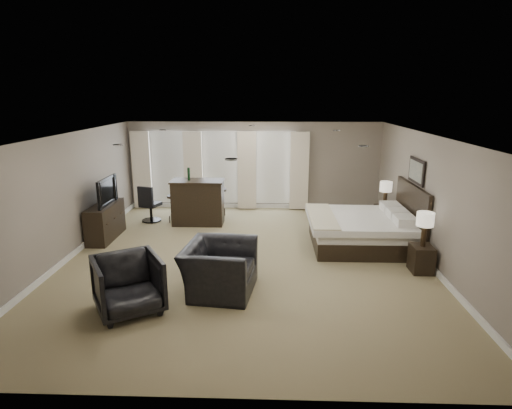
{
  "coord_description": "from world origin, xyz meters",
  "views": [
    {
      "loc": [
        0.51,
        -8.43,
        3.39
      ],
      "look_at": [
        0.2,
        0.4,
        1.1
      ],
      "focal_mm": 30.0,
      "sensor_mm": 36.0,
      "label": 1
    }
  ],
  "objects_px": {
    "lamp_near": "(424,229)",
    "tv": "(104,202)",
    "desk_chair": "(150,203)",
    "armchair_far": "(128,282)",
    "bed": "(362,216)",
    "bar_stool_left": "(174,209)",
    "dresser": "(105,222)",
    "lamp_far": "(385,194)",
    "armchair_near": "(219,260)",
    "bar_counter": "(198,202)",
    "nightstand_near": "(421,259)",
    "nightstand_far": "(384,217)",
    "bar_stool_right": "(220,203)"
  },
  "relations": [
    {
      "from": "lamp_near",
      "to": "tv",
      "type": "relative_size",
      "value": 0.6
    },
    {
      "from": "desk_chair",
      "to": "armchair_far",
      "type": "bearing_deg",
      "value": 119.88
    },
    {
      "from": "bed",
      "to": "armchair_far",
      "type": "distance_m",
      "value": 5.39
    },
    {
      "from": "tv",
      "to": "bar_stool_left",
      "type": "distance_m",
      "value": 2.03
    },
    {
      "from": "bed",
      "to": "dresser",
      "type": "distance_m",
      "value": 6.05
    },
    {
      "from": "bed",
      "to": "lamp_far",
      "type": "bearing_deg",
      "value": 58.46
    },
    {
      "from": "tv",
      "to": "bar_stool_left",
      "type": "height_order",
      "value": "tv"
    },
    {
      "from": "armchair_near",
      "to": "armchair_far",
      "type": "xyz_separation_m",
      "value": [
        -1.36,
        -0.78,
        -0.07
      ]
    },
    {
      "from": "lamp_near",
      "to": "desk_chair",
      "type": "relative_size",
      "value": 0.67
    },
    {
      "from": "tv",
      "to": "bar_counter",
      "type": "distance_m",
      "value": 2.41
    },
    {
      "from": "lamp_far",
      "to": "nightstand_near",
      "type": "bearing_deg",
      "value": -90.0
    },
    {
      "from": "bed",
      "to": "tv",
      "type": "relative_size",
      "value": 2.0
    },
    {
      "from": "tv",
      "to": "armchair_near",
      "type": "bearing_deg",
      "value": -131.83
    },
    {
      "from": "desk_chair",
      "to": "dresser",
      "type": "bearing_deg",
      "value": 82.58
    },
    {
      "from": "bed",
      "to": "dresser",
      "type": "xyz_separation_m",
      "value": [
        -6.03,
        0.31,
        -0.3
      ]
    },
    {
      "from": "tv",
      "to": "armchair_near",
      "type": "distance_m",
      "value": 4.14
    },
    {
      "from": "nightstand_far",
      "to": "dresser",
      "type": "height_order",
      "value": "dresser"
    },
    {
      "from": "dresser",
      "to": "bar_stool_left",
      "type": "xyz_separation_m",
      "value": [
        1.34,
        1.43,
        -0.05
      ]
    },
    {
      "from": "dresser",
      "to": "bar_counter",
      "type": "distance_m",
      "value": 2.4
    },
    {
      "from": "nightstand_near",
      "to": "tv",
      "type": "xyz_separation_m",
      "value": [
        -6.92,
        1.76,
        0.65
      ]
    },
    {
      "from": "nightstand_near",
      "to": "armchair_near",
      "type": "bearing_deg",
      "value": -165.53
    },
    {
      "from": "bed",
      "to": "lamp_far",
      "type": "distance_m",
      "value": 1.71
    },
    {
      "from": "lamp_near",
      "to": "dresser",
      "type": "distance_m",
      "value": 7.15
    },
    {
      "from": "lamp_near",
      "to": "armchair_near",
      "type": "distance_m",
      "value": 3.98
    },
    {
      "from": "nightstand_near",
      "to": "tv",
      "type": "relative_size",
      "value": 0.47
    },
    {
      "from": "bar_counter",
      "to": "bed",
      "type": "bearing_deg",
      "value": -21.46
    },
    {
      "from": "armchair_far",
      "to": "bar_counter",
      "type": "relative_size",
      "value": 0.73
    },
    {
      "from": "bed",
      "to": "nightstand_near",
      "type": "relative_size",
      "value": 4.26
    },
    {
      "from": "bar_stool_left",
      "to": "bar_stool_right",
      "type": "distance_m",
      "value": 1.3
    },
    {
      "from": "armchair_near",
      "to": "armchair_far",
      "type": "relative_size",
      "value": 1.31
    },
    {
      "from": "bed",
      "to": "bar_stool_left",
      "type": "relative_size",
      "value": 3.06
    },
    {
      "from": "bed",
      "to": "bar_counter",
      "type": "xyz_separation_m",
      "value": [
        -4.0,
        1.57,
        -0.12
      ]
    },
    {
      "from": "bar_counter",
      "to": "tv",
      "type": "bearing_deg",
      "value": -148.16
    },
    {
      "from": "nightstand_far",
      "to": "armchair_far",
      "type": "distance_m",
      "value": 7.0
    },
    {
      "from": "tv",
      "to": "armchair_far",
      "type": "relative_size",
      "value": 1.12
    },
    {
      "from": "bed",
      "to": "armchair_far",
      "type": "xyz_separation_m",
      "value": [
        -4.31,
        -3.22,
        -0.21
      ]
    },
    {
      "from": "nightstand_near",
      "to": "lamp_far",
      "type": "distance_m",
      "value": 2.97
    },
    {
      "from": "bar_counter",
      "to": "bar_stool_left",
      "type": "relative_size",
      "value": 1.87
    },
    {
      "from": "lamp_near",
      "to": "armchair_far",
      "type": "height_order",
      "value": "lamp_near"
    },
    {
      "from": "armchair_far",
      "to": "nightstand_far",
      "type": "bearing_deg",
      "value": 10.98
    },
    {
      "from": "tv",
      "to": "bar_stool_left",
      "type": "xyz_separation_m",
      "value": [
        1.34,
        1.43,
        -0.55
      ]
    },
    {
      "from": "bed",
      "to": "desk_chair",
      "type": "bearing_deg",
      "value": 161.78
    },
    {
      "from": "dresser",
      "to": "armchair_far",
      "type": "height_order",
      "value": "armchair_far"
    },
    {
      "from": "bed",
      "to": "dresser",
      "type": "bearing_deg",
      "value": 177.08
    },
    {
      "from": "lamp_far",
      "to": "desk_chair",
      "type": "height_order",
      "value": "lamp_far"
    },
    {
      "from": "lamp_near",
      "to": "nightstand_far",
      "type": "bearing_deg",
      "value": 90.0
    },
    {
      "from": "tv",
      "to": "desk_chair",
      "type": "relative_size",
      "value": 1.12
    },
    {
      "from": "bar_counter",
      "to": "armchair_far",
      "type": "bearing_deg",
      "value": -93.77
    },
    {
      "from": "lamp_near",
      "to": "dresser",
      "type": "height_order",
      "value": "lamp_near"
    },
    {
      "from": "lamp_near",
      "to": "bar_stool_right",
      "type": "distance_m",
      "value": 5.77
    }
  ]
}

